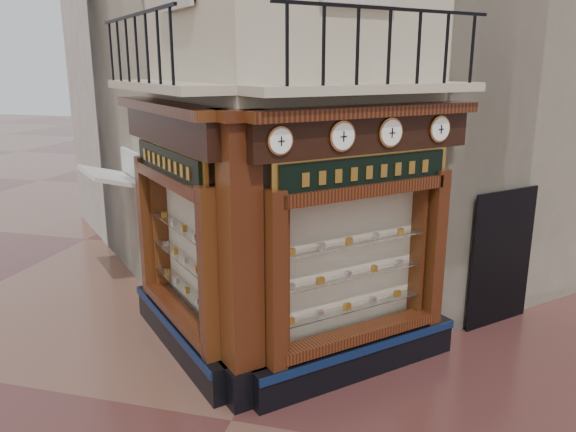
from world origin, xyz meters
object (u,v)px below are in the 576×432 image
(clock_a, at_px, (280,141))
(clock_d, at_px, (439,129))
(clock_b, at_px, (342,136))
(signboard_left, at_px, (169,163))
(clock_c, at_px, (390,133))
(corner_pilaster, at_px, (241,268))
(awning, at_px, (121,292))
(signboard_right, at_px, (366,172))

(clock_a, relative_size, clock_d, 0.92)
(clock_b, distance_m, signboard_left, 2.74)
(clock_c, bearing_deg, clock_a, 180.00)
(corner_pilaster, distance_m, clock_d, 3.42)
(clock_a, bearing_deg, corner_pilaster, 129.21)
(clock_d, relative_size, awning, 0.23)
(clock_b, distance_m, signboard_right, 0.73)
(clock_d, xyz_separation_m, signboard_right, (-0.93, -0.77, -0.52))
(clock_b, xyz_separation_m, signboard_left, (-2.65, 0.43, -0.52))
(clock_a, xyz_separation_m, clock_c, (1.20, 1.20, 0.00))
(clock_a, height_order, clock_c, clock_c)
(clock_d, xyz_separation_m, awning, (-6.08, 1.20, -3.62))
(clock_c, relative_size, signboard_left, 0.19)
(clock_c, relative_size, clock_d, 1.06)
(corner_pilaster, distance_m, awning, 5.13)
(corner_pilaster, height_order, awning, corner_pilaster)
(corner_pilaster, distance_m, signboard_left, 2.12)
(signboard_left, bearing_deg, signboard_right, -135.00)
(clock_a, relative_size, signboard_right, 0.16)
(clock_a, relative_size, signboard_left, 0.17)
(clock_d, height_order, awning, clock_d)
(corner_pilaster, height_order, clock_a, corner_pilaster)
(clock_b, xyz_separation_m, signboard_right, (0.27, 0.43, -0.52))
(signboard_right, bearing_deg, clock_a, -175.49)
(clock_c, relative_size, awning, 0.25)
(awning, distance_m, signboard_right, 6.32)
(awning, relative_size, signboard_left, 0.79)
(clock_a, height_order, clock_d, clock_d)
(signboard_right, bearing_deg, awning, 114.09)
(clock_b, bearing_deg, clock_a, 180.00)
(clock_d, relative_size, signboard_right, 0.18)
(clock_b, height_order, signboard_right, clock_b)
(awning, bearing_deg, clock_d, -146.17)
(clock_a, relative_size, awning, 0.21)
(signboard_left, bearing_deg, clock_d, -123.70)
(clock_c, distance_m, signboard_right, 0.61)
(clock_c, height_order, awning, clock_c)
(clock_a, bearing_deg, clock_b, -0.00)
(clock_a, bearing_deg, signboard_left, 106.98)
(clock_d, distance_m, signboard_left, 3.96)
(signboard_right, bearing_deg, signboard_left, 135.00)
(signboard_left, bearing_deg, corner_pilaster, -169.75)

